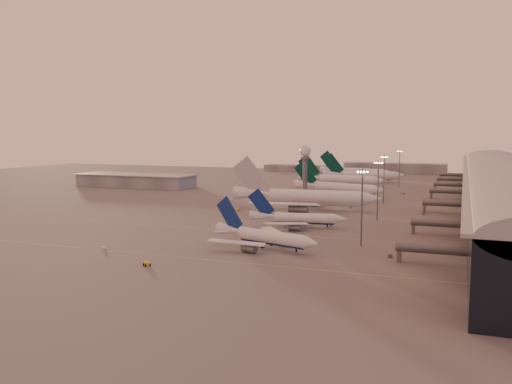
% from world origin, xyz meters
% --- Properties ---
extents(ground, '(700.00, 700.00, 0.00)m').
position_xyz_m(ground, '(0.00, 0.00, 0.00)').
color(ground, '#504E4E').
rests_on(ground, ground).
extents(taxiway_markings, '(180.00, 185.25, 0.02)m').
position_xyz_m(taxiway_markings, '(30.00, 56.00, 0.01)').
color(taxiway_markings, gold).
rests_on(taxiway_markings, ground).
extents(terminal, '(57.00, 362.00, 23.04)m').
position_xyz_m(terminal, '(107.88, 110.09, 10.52)').
color(terminal, black).
rests_on(terminal, ground).
extents(hangar, '(82.00, 27.00, 8.50)m').
position_xyz_m(hangar, '(-120.00, 140.00, 4.32)').
color(hangar, slate).
rests_on(hangar, ground).
extents(radar_tower, '(6.40, 6.40, 31.10)m').
position_xyz_m(radar_tower, '(5.00, 120.00, 20.95)').
color(radar_tower, '#56585D').
rests_on(radar_tower, ground).
extents(mast_a, '(3.60, 0.56, 25.00)m').
position_xyz_m(mast_a, '(58.00, 0.00, 13.74)').
color(mast_a, '#56585D').
rests_on(mast_a, ground).
extents(mast_b, '(3.60, 0.56, 25.00)m').
position_xyz_m(mast_b, '(55.00, 55.00, 13.74)').
color(mast_b, '#56585D').
rests_on(mast_b, ground).
extents(mast_c, '(3.60, 0.56, 25.00)m').
position_xyz_m(mast_c, '(50.00, 110.00, 13.74)').
color(mast_c, '#56585D').
rests_on(mast_c, ground).
extents(mast_d, '(3.60, 0.56, 25.00)m').
position_xyz_m(mast_d, '(48.00, 200.00, 13.74)').
color(mast_d, '#56585D').
rests_on(mast_d, ground).
extents(distant_horizon, '(165.00, 37.50, 9.00)m').
position_xyz_m(distant_horizon, '(2.62, 325.14, 3.89)').
color(distant_horizon, slate).
rests_on(distant_horizon, ground).
extents(narrowbody_near, '(38.88, 30.55, 15.65)m').
position_xyz_m(narrowbody_near, '(30.26, -14.78, 3.17)').
color(narrowbody_near, silver).
rests_on(narrowbody_near, ground).
extents(narrowbody_mid, '(38.15, 30.21, 15.00)m').
position_xyz_m(narrowbody_mid, '(28.93, 25.47, 3.04)').
color(narrowbody_mid, silver).
rests_on(narrowbody_mid, ground).
extents(widebody_white, '(72.13, 57.58, 25.38)m').
position_xyz_m(widebody_white, '(18.65, 73.78, 4.40)').
color(widebody_white, silver).
rests_on(widebody_white, ground).
extents(greentail_a, '(55.69, 44.56, 20.42)m').
position_xyz_m(greentail_a, '(21.50, 132.28, 3.61)').
color(greentail_a, silver).
rests_on(greentail_a, ground).
extents(greentail_b, '(60.81, 48.92, 22.09)m').
position_xyz_m(greentail_b, '(12.15, 183.72, 3.90)').
color(greentail_b, silver).
rests_on(greentail_b, ground).
extents(greentail_c, '(58.21, 46.29, 21.84)m').
position_xyz_m(greentail_c, '(20.39, 224.56, 3.86)').
color(greentail_c, silver).
rests_on(greentail_c, ground).
extents(greentail_d, '(60.86, 48.76, 22.25)m').
position_xyz_m(greentail_d, '(8.71, 255.47, 3.93)').
color(greentail_d, silver).
rests_on(greentail_d, ground).
extents(gsv_truck_a, '(4.86, 4.43, 1.96)m').
position_xyz_m(gsv_truck_a, '(-16.14, -34.27, 1.00)').
color(gsv_truck_a, white).
rests_on(gsv_truck_a, ground).
extents(gsv_tug_near, '(4.07, 4.44, 1.09)m').
position_xyz_m(gsv_tug_near, '(7.62, -47.85, 0.56)').
color(gsv_tug_near, yellow).
rests_on(gsv_tug_near, ground).
extents(gsv_catering_a, '(6.06, 3.99, 4.58)m').
position_xyz_m(gsv_catering_a, '(69.09, -13.42, 2.29)').
color(gsv_catering_a, '#505355').
rests_on(gsv_catering_a, ground).
extents(gsv_tug_mid, '(4.31, 4.42, 1.10)m').
position_xyz_m(gsv_tug_mid, '(6.75, 9.27, 0.57)').
color(gsv_tug_mid, yellow).
rests_on(gsv_tug_mid, ground).
extents(gsv_truck_b, '(5.37, 3.46, 2.04)m').
position_xyz_m(gsv_truck_b, '(40.25, 32.80, 1.04)').
color(gsv_truck_b, white).
rests_on(gsv_truck_b, ground).
extents(gsv_truck_c, '(6.47, 3.26, 2.49)m').
position_xyz_m(gsv_truck_c, '(-9.61, 58.29, 1.27)').
color(gsv_truck_c, yellow).
rests_on(gsv_truck_c, ground).
extents(gsv_catering_b, '(5.69, 3.22, 4.42)m').
position_xyz_m(gsv_catering_b, '(72.43, 77.05, 2.21)').
color(gsv_catering_b, '#505355').
rests_on(gsv_catering_b, ground).
extents(gsv_tug_far, '(3.67, 3.50, 0.91)m').
position_xyz_m(gsv_tug_far, '(4.87, 92.14, 0.47)').
color(gsv_tug_far, '#505355').
rests_on(gsv_tug_far, ground).
extents(gsv_tug_hangar, '(3.81, 2.75, 0.99)m').
position_xyz_m(gsv_tug_hangar, '(55.03, 158.63, 0.51)').
color(gsv_tug_hangar, yellow).
rests_on(gsv_tug_hangar, ground).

